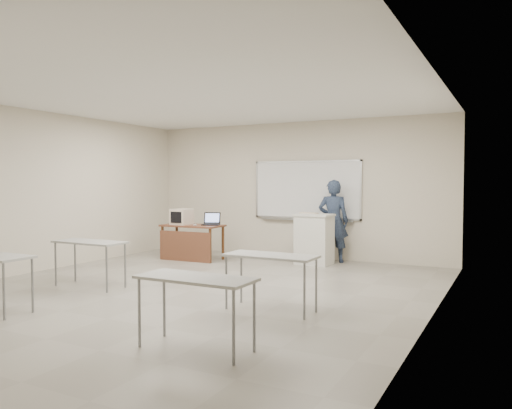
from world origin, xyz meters
The scene contains 10 objects.
floor centered at (0.00, 0.00, -0.01)m, with size 7.00×8.00×0.01m, color gray.
whiteboard centered at (0.30, 3.97, 1.48)m, with size 2.48×0.10×1.31m.
student_desks centered at (0.00, -1.35, 0.67)m, with size 4.40×2.20×0.73m.
instructor_desk centered at (-1.78, 2.49, 0.53)m, with size 1.32×0.66×0.75m.
podium centered at (0.78, 3.20, 0.51)m, with size 0.73×0.53×1.02m.
crt_monitor centered at (-2.03, 2.55, 0.92)m, with size 0.37×0.42×0.35m.
laptop centered at (-1.38, 2.76, 0.81)m, with size 0.36×0.33×0.27m.
mouse centered at (-1.58, 2.40, 0.77)m, with size 0.09×0.06×0.04m, color #A7A9B0.
keyboard centered at (0.63, 3.28, 1.03)m, with size 0.40×0.13×0.02m, color beige.
presenter centered at (1.03, 3.65, 0.86)m, with size 0.63×0.41×1.72m, color black.
Camera 1 is at (4.40, -6.26, 1.66)m, focal length 35.00 mm.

